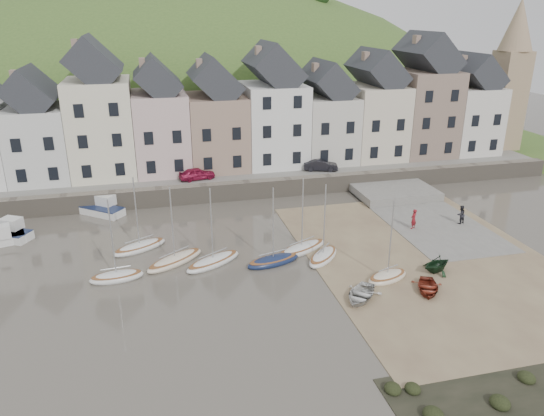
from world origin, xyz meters
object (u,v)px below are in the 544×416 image
object	(u,v)px
rowboat_green	(437,264)
car_right	(321,165)
person_red	(414,219)
person_dark	(461,215)
car_left	(197,174)
sailboat_0	(140,247)
rowboat_white	(361,294)
rowboat_red	(428,288)

from	to	relation	value
rowboat_green	car_right	xyz separation A→B (m)	(-1.62, 21.60, 1.50)
rowboat_green	person_red	xyz separation A→B (m)	(2.16, 7.59, 0.31)
person_red	person_dark	distance (m)	4.66
rowboat_green	person_dark	size ratio (longest dim) A/B	1.44
car_left	person_red	bearing A→B (deg)	-139.48
sailboat_0	person_dark	xyz separation A→B (m)	(27.96, -1.47, 0.71)
person_red	sailboat_0	bearing A→B (deg)	-35.06
car_left	car_right	distance (m)	13.51
car_right	person_red	bearing A→B (deg)	-148.39
rowboat_white	rowboat_red	bearing A→B (deg)	39.39
sailboat_0	car_left	world-z (taller)	sailboat_0
rowboat_green	rowboat_white	bearing A→B (deg)	-88.99
rowboat_white	rowboat_red	size ratio (longest dim) A/B	1.12
sailboat_0	person_red	xyz separation A→B (m)	(23.30, -1.51, 0.75)
rowboat_red	car_left	xyz separation A→B (m)	(-13.02, 24.07, 1.87)
rowboat_red	car_left	world-z (taller)	car_left
rowboat_white	rowboat_green	bearing A→B (deg)	59.77
person_dark	rowboat_white	bearing A→B (deg)	20.84
rowboat_green	rowboat_red	xyz separation A→B (m)	(-2.11, -2.47, -0.35)
rowboat_white	rowboat_green	distance (m)	7.31
rowboat_green	person_dark	distance (m)	10.24
sailboat_0	car_left	bearing A→B (deg)	64.33
person_dark	person_red	bearing A→B (deg)	-14.45
rowboat_green	person_red	distance (m)	7.90
rowboat_red	person_dark	xyz separation A→B (m)	(8.93, 10.10, 0.61)
person_dark	car_right	world-z (taller)	car_right
rowboat_white	person_red	distance (m)	13.45
sailboat_0	car_right	xyz separation A→B (m)	(19.52, 12.49, 1.95)
sailboat_0	car_left	xyz separation A→B (m)	(6.01, 12.49, 1.97)
car_left	rowboat_green	bearing A→B (deg)	-155.46
person_red	person_dark	world-z (taller)	person_red
rowboat_white	person_red	size ratio (longest dim) A/B	1.83
sailboat_0	person_dark	distance (m)	28.00
rowboat_green	car_left	distance (m)	26.42
rowboat_green	car_right	distance (m)	21.71
rowboat_green	car_right	size ratio (longest dim) A/B	0.66
sailboat_0	rowboat_red	distance (m)	22.27
person_red	car_left	xyz separation A→B (m)	(-17.30, 14.01, 1.21)
rowboat_red	car_right	xyz separation A→B (m)	(0.49, 24.07, 1.85)
rowboat_green	person_dark	world-z (taller)	person_dark
rowboat_green	rowboat_red	distance (m)	3.26
sailboat_0	car_right	bearing A→B (deg)	32.63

